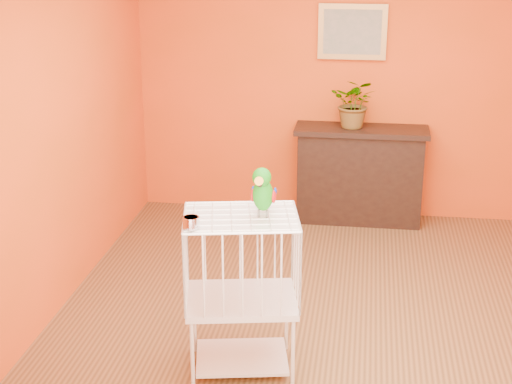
# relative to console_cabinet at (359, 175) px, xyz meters

# --- Properties ---
(ground) EXTENTS (4.50, 4.50, 0.00)m
(ground) POSITION_rel_console_cabinet_xyz_m (-0.12, -2.04, -0.45)
(ground) COLOR brown
(ground) RESTS_ON ground
(room_shell) EXTENTS (4.50, 4.50, 4.50)m
(room_shell) POSITION_rel_console_cabinet_xyz_m (-0.12, -2.04, 1.13)
(room_shell) COLOR #EC4B16
(room_shell) RESTS_ON ground
(console_cabinet) EXTENTS (1.22, 0.44, 0.91)m
(console_cabinet) POSITION_rel_console_cabinet_xyz_m (0.00, 0.00, 0.00)
(console_cabinet) COLOR black
(console_cabinet) RESTS_ON ground
(potted_plant) EXTENTS (0.50, 0.53, 0.36)m
(potted_plant) POSITION_rel_console_cabinet_xyz_m (-0.07, 0.00, 0.63)
(potted_plant) COLOR #26722D
(potted_plant) RESTS_ON console_cabinet
(framed_picture) EXTENTS (0.62, 0.04, 0.50)m
(framed_picture) POSITION_rel_console_cabinet_xyz_m (-0.12, 0.18, 1.30)
(framed_picture) COLOR #AA7A3C
(framed_picture) RESTS_ON room_shell
(birdcage) EXTENTS (0.76, 0.63, 1.04)m
(birdcage) POSITION_rel_console_cabinet_xyz_m (-0.67, -2.75, 0.08)
(birdcage) COLOR silver
(birdcage) RESTS_ON ground
(feed_cup) EXTENTS (0.10, 0.10, 0.07)m
(feed_cup) POSITION_rel_console_cabinet_xyz_m (-0.92, -2.99, 0.62)
(feed_cup) COLOR silver
(feed_cup) RESTS_ON birdcage
(parrot) EXTENTS (0.16, 0.28, 0.32)m
(parrot) POSITION_rel_console_cabinet_xyz_m (-0.54, -2.75, 0.74)
(parrot) COLOR #59544C
(parrot) RESTS_ON birdcage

